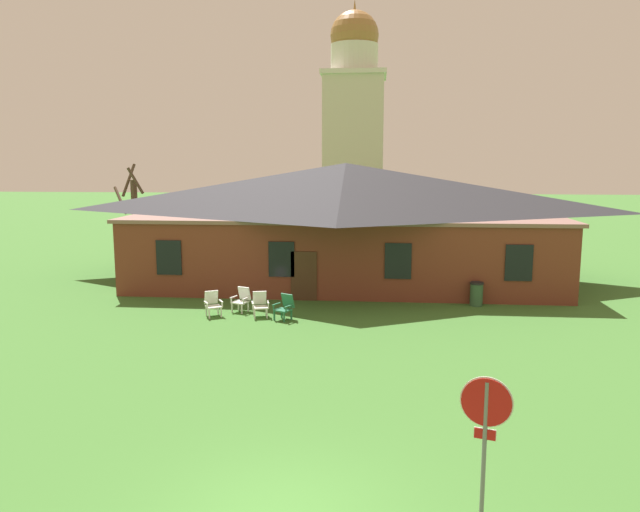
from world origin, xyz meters
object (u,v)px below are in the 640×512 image
lawn_chair_left_end (260,304)px  trash_bin (476,294)px  stop_sign (485,425)px  lawn_chair_middle (285,306)px  lawn_chair_by_porch (213,303)px  lawn_chair_near_door (242,299)px

lawn_chair_left_end → trash_bin: bearing=16.5°
stop_sign → lawn_chair_middle: stop_sign is taller
lawn_chair_left_end → lawn_chair_middle: bearing=-19.2°
lawn_chair_by_porch → lawn_chair_left_end: same height
stop_sign → lawn_chair_by_porch: bearing=121.2°
trash_bin → lawn_chair_middle: bearing=-159.0°
lawn_chair_by_porch → lawn_chair_middle: 2.84m
trash_bin → stop_sign: bearing=-98.8°
stop_sign → trash_bin: 15.87m
stop_sign → lawn_chair_middle: 13.80m
lawn_chair_by_porch → trash_bin: size_ratio=0.98×
lawn_chair_by_porch → trash_bin: (10.30, 2.59, -0.00)m
lawn_chair_left_end → trash_bin: trash_bin is taller
lawn_chair_near_door → lawn_chair_middle: 2.15m
stop_sign → lawn_chair_near_door: bearing=116.6°
lawn_chair_left_end → lawn_chair_middle: 1.07m
lawn_chair_middle → trash_bin: bearing=21.0°
stop_sign → lawn_chair_left_end: stop_sign is taller
lawn_chair_by_porch → lawn_chair_middle: size_ratio=1.00×
lawn_chair_near_door → trash_bin: bearing=10.9°
lawn_chair_near_door → stop_sign: bearing=-63.4°
lawn_chair_left_end → stop_sign: bearing=-65.2°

